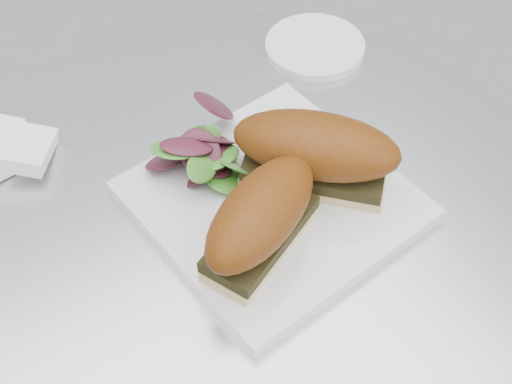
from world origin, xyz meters
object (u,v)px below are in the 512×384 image
plate (273,201)px  saucer (315,47)px  sandwich_left (261,219)px  sandwich_right (316,152)px

plate → saucer: bearing=46.2°
sandwich_left → saucer: sandwich_left is taller
sandwich_left → plate: bearing=21.0°
sandwich_left → sandwich_right: same height
plate → saucer: (0.18, 0.19, -0.00)m
sandwich_right → saucer: size_ratio=1.38×
saucer → plate: bearing=-133.8°
sandwich_right → saucer: sandwich_right is taller
plate → saucer: size_ratio=1.96×
sandwich_left → sandwich_right: (0.09, 0.04, 0.00)m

